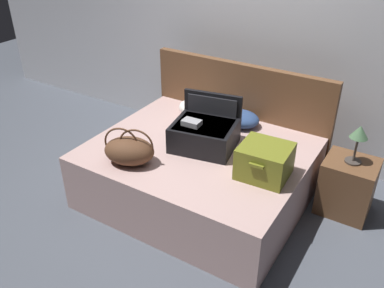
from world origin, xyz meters
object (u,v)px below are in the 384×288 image
at_px(hard_case_large, 205,132).
at_px(nightstand, 347,186).
at_px(pillow_near_headboard, 240,119).
at_px(hard_case_medium, 264,161).
at_px(duffel_bag, 129,150).
at_px(table_lamp, 359,136).
at_px(bed, 199,173).
at_px(pillow_center_head, 196,108).

bearing_deg(hard_case_large, nightstand, 10.62).
bearing_deg(pillow_near_headboard, hard_case_medium, -51.44).
height_order(duffel_bag, table_lamp, table_lamp).
bearing_deg(bed, table_lamp, 23.29).
distance_m(hard_case_medium, table_lamp, 0.84).
distance_m(pillow_near_headboard, pillow_center_head, 0.48).
distance_m(bed, hard_case_large, 0.41).
relative_size(pillow_near_headboard, nightstand, 0.75).
bearing_deg(pillow_near_headboard, nightstand, -3.29).
height_order(hard_case_medium, table_lamp, table_lamp).
bearing_deg(pillow_near_headboard, pillow_center_head, -174.48).
bearing_deg(bed, nightstand, 23.29).
relative_size(pillow_near_headboard, pillow_center_head, 1.04).
height_order(bed, duffel_bag, duffel_bag).
bearing_deg(bed, hard_case_medium, -7.74).
bearing_deg(pillow_center_head, duffel_bag, -90.58).
bearing_deg(nightstand, pillow_center_head, 179.36).
xyz_separation_m(bed, hard_case_large, (0.02, 0.06, 0.41)).
height_order(bed, pillow_near_headboard, pillow_near_headboard).
relative_size(hard_case_medium, pillow_near_headboard, 1.06).
xyz_separation_m(duffel_bag, pillow_center_head, (0.01, 1.05, -0.04)).
bearing_deg(bed, hard_case_large, 67.67).
bearing_deg(hard_case_medium, pillow_near_headboard, 125.61).
xyz_separation_m(hard_case_large, hard_case_medium, (0.63, -0.15, -0.01)).
xyz_separation_m(hard_case_large, duffel_bag, (-0.39, -0.56, -0.02)).
xyz_separation_m(bed, duffel_bag, (-0.37, -0.51, 0.39)).
bearing_deg(table_lamp, pillow_center_head, 179.36).
bearing_deg(bed, pillow_center_head, 123.47).
bearing_deg(pillow_center_head, hard_case_large, -51.71).
xyz_separation_m(hard_case_medium, duffel_bag, (-1.02, -0.42, -0.01)).
height_order(bed, table_lamp, table_lamp).
xyz_separation_m(duffel_bag, table_lamp, (1.59, 1.03, 0.12)).
bearing_deg(duffel_bag, nightstand, 33.02).
relative_size(hard_case_large, table_lamp, 1.77).
height_order(duffel_bag, nightstand, duffel_bag).
bearing_deg(duffel_bag, pillow_center_head, 89.42).
distance_m(duffel_bag, pillow_near_headboard, 1.20).
xyz_separation_m(hard_case_medium, pillow_near_headboard, (-0.54, 0.68, -0.06)).
bearing_deg(hard_case_medium, nightstand, 44.45).
distance_m(bed, nightstand, 1.33).
relative_size(hard_case_medium, nightstand, 0.79).
relative_size(duffel_bag, table_lamp, 1.43).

